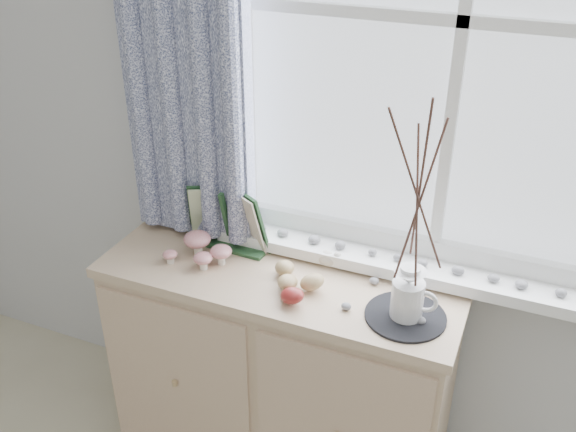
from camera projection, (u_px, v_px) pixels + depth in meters
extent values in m
cube|color=silver|center=(354.00, 124.00, 2.02)|extent=(4.00, 0.04, 2.60)
cube|color=silver|center=(465.00, 19.00, 1.74)|extent=(1.30, 0.01, 1.40)
cube|color=white|center=(429.00, 269.00, 2.05)|extent=(1.45, 0.16, 0.04)
cube|color=tan|center=(281.00, 375.00, 2.30)|extent=(1.17, 0.43, 0.81)
cube|color=tan|center=(280.00, 277.00, 2.10)|extent=(1.20, 0.45, 0.03)
cube|color=#D2AE91|center=(178.00, 393.00, 2.23)|extent=(0.55, 0.01, 0.75)
cylinder|color=silver|center=(198.00, 247.00, 2.17)|extent=(0.03, 0.03, 0.06)
ellipsoid|color=#A3050A|center=(197.00, 239.00, 2.16)|extent=(0.09, 0.09, 0.05)
cylinder|color=silver|center=(203.00, 264.00, 2.10)|extent=(0.03, 0.03, 0.04)
ellipsoid|color=#A3050A|center=(203.00, 258.00, 2.09)|extent=(0.06, 0.06, 0.03)
cylinder|color=silver|center=(170.00, 259.00, 2.14)|extent=(0.02, 0.02, 0.03)
ellipsoid|color=#A3050A|center=(170.00, 254.00, 2.13)|extent=(0.05, 0.05, 0.03)
cylinder|color=silver|center=(221.00, 258.00, 2.13)|extent=(0.03, 0.03, 0.05)
ellipsoid|color=#A3050A|center=(221.00, 251.00, 2.11)|extent=(0.07, 0.07, 0.04)
ellipsoid|color=tan|center=(288.00, 282.00, 1.99)|extent=(0.06, 0.05, 0.08)
ellipsoid|color=tan|center=(285.00, 268.00, 2.06)|extent=(0.06, 0.05, 0.08)
ellipsoid|color=maroon|center=(292.00, 296.00, 1.93)|extent=(0.06, 0.05, 0.08)
ellipsoid|color=tan|center=(312.00, 282.00, 1.99)|extent=(0.06, 0.05, 0.08)
cylinder|color=black|center=(405.00, 316.00, 1.89)|extent=(0.24, 0.24, 0.01)
cylinder|color=white|center=(407.00, 299.00, 1.86)|extent=(0.10, 0.10, 0.12)
cone|color=white|center=(410.00, 277.00, 1.82)|extent=(0.10, 0.10, 0.04)
cylinder|color=white|center=(410.00, 271.00, 1.81)|extent=(0.06, 0.06, 0.03)
torus|color=white|center=(426.00, 302.00, 1.83)|extent=(0.07, 0.02, 0.07)
ellipsoid|color=gray|center=(346.00, 307.00, 1.92)|extent=(0.03, 0.03, 0.02)
ellipsoid|color=gray|center=(374.00, 281.00, 2.03)|extent=(0.03, 0.03, 0.02)
ellipsoid|color=gray|center=(421.00, 321.00, 1.86)|extent=(0.03, 0.03, 0.02)
ellipsoid|color=gray|center=(342.00, 266.00, 2.10)|extent=(0.03, 0.03, 0.02)
ellipsoid|color=gray|center=(410.00, 293.00, 1.97)|extent=(0.03, 0.03, 0.02)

